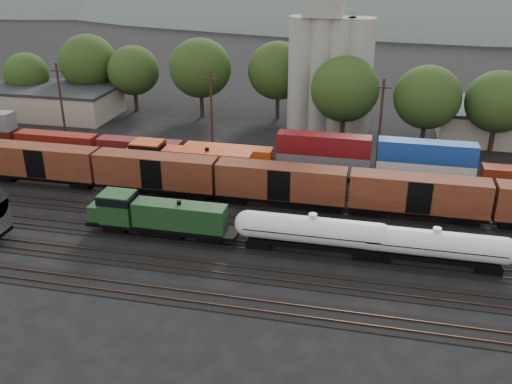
% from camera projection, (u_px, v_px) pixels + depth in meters
% --- Properties ---
extents(ground, '(600.00, 600.00, 0.00)m').
position_uv_depth(ground, '(260.00, 225.00, 62.84)').
color(ground, black).
extents(tracks, '(180.00, 33.20, 0.20)m').
position_uv_depth(tracks, '(260.00, 224.00, 62.82)').
color(tracks, black).
rests_on(tracks, ground).
extents(green_locomotive, '(16.30, 2.88, 4.32)m').
position_uv_depth(green_locomotive, '(154.00, 215.00, 59.43)').
color(green_locomotive, black).
rests_on(green_locomotive, ground).
extents(tank_car_a, '(15.71, 2.81, 4.12)m').
position_uv_depth(tank_car_a, '(312.00, 232.00, 56.09)').
color(tank_car_a, silver).
rests_on(tank_car_a, ground).
extents(tank_car_b, '(14.96, 2.68, 3.92)m').
position_uv_depth(tank_car_b, '(435.00, 245.00, 53.79)').
color(tank_car_b, silver).
rests_on(tank_car_b, ground).
extents(orange_locomotive, '(19.07, 3.18, 4.77)m').
position_uv_depth(orange_locomotive, '(183.00, 162.00, 73.12)').
color(orange_locomotive, black).
rests_on(orange_locomotive, ground).
extents(boxcar_string, '(184.40, 2.90, 4.20)m').
position_uv_depth(boxcar_string, '(348.00, 188.00, 64.20)').
color(boxcar_string, black).
rests_on(boxcar_string, ground).
extents(container_wall, '(160.00, 2.60, 5.80)m').
position_uv_depth(container_wall, '(219.00, 151.00, 76.94)').
color(container_wall, black).
rests_on(container_wall, ground).
extents(grain_silo, '(13.40, 5.00, 29.00)m').
position_uv_depth(grain_silo, '(329.00, 61.00, 89.71)').
color(grain_silo, gray).
rests_on(grain_silo, ground).
extents(industrial_sheds, '(119.38, 17.26, 5.10)m').
position_uv_depth(industrial_sheds, '(347.00, 117.00, 91.90)').
color(industrial_sheds, '#9E937F').
rests_on(industrial_sheds, ground).
extents(tree_band, '(162.20, 22.15, 14.42)m').
position_uv_depth(tree_band, '(322.00, 81.00, 91.69)').
color(tree_band, black).
rests_on(tree_band, ground).
extents(utility_poles, '(122.20, 0.36, 12.00)m').
position_uv_depth(utility_poles, '(293.00, 115.00, 79.93)').
color(utility_poles, black).
rests_on(utility_poles, ground).
extents(distant_hills, '(860.00, 286.00, 130.00)m').
position_uv_depth(distant_hills, '(410.00, 43.00, 298.21)').
color(distant_hills, '#59665B').
rests_on(distant_hills, ground).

